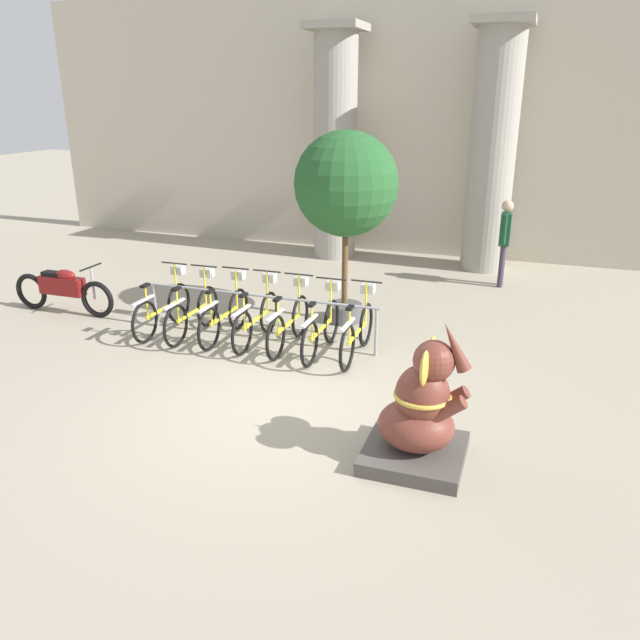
{
  "coord_description": "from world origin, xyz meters",
  "views": [
    {
      "loc": [
        2.78,
        -6.49,
        3.72
      ],
      "look_at": [
        0.33,
        0.56,
        1.0
      ],
      "focal_mm": 35.0,
      "sensor_mm": 36.0,
      "label": 1
    }
  ],
  "objects_px": {
    "bicycle_0": "(163,307)",
    "elephant_statue": "(420,415)",
    "bicycle_3": "(257,317)",
    "bicycle_6": "(358,331)",
    "bicycle_5": "(322,327)",
    "motorcycle": "(63,289)",
    "person_pedestrian": "(505,235)",
    "potted_tree": "(346,187)",
    "bicycle_2": "(225,314)",
    "bicycle_1": "(193,311)",
    "bicycle_4": "(289,322)"
  },
  "relations": [
    {
      "from": "bicycle_1",
      "to": "bicycle_6",
      "type": "relative_size",
      "value": 1.0
    },
    {
      "from": "bicycle_2",
      "to": "bicycle_4",
      "type": "bearing_deg",
      "value": -0.32
    },
    {
      "from": "potted_tree",
      "to": "bicycle_5",
      "type": "bearing_deg",
      "value": -86.18
    },
    {
      "from": "bicycle_3",
      "to": "person_pedestrian",
      "type": "distance_m",
      "value": 5.63
    },
    {
      "from": "person_pedestrian",
      "to": "potted_tree",
      "type": "bearing_deg",
      "value": -128.39
    },
    {
      "from": "bicycle_4",
      "to": "bicycle_5",
      "type": "height_order",
      "value": "same"
    },
    {
      "from": "bicycle_2",
      "to": "bicycle_6",
      "type": "relative_size",
      "value": 1.0
    },
    {
      "from": "bicycle_4",
      "to": "bicycle_6",
      "type": "xyz_separation_m",
      "value": [
        1.1,
        -0.03,
        0.0
      ]
    },
    {
      "from": "bicycle_4",
      "to": "potted_tree",
      "type": "height_order",
      "value": "potted_tree"
    },
    {
      "from": "bicycle_5",
      "to": "bicycle_0",
      "type": "bearing_deg",
      "value": 179.75
    },
    {
      "from": "bicycle_0",
      "to": "person_pedestrian",
      "type": "bearing_deg",
      "value": 41.59
    },
    {
      "from": "bicycle_6",
      "to": "potted_tree",
      "type": "distance_m",
      "value": 2.45
    },
    {
      "from": "bicycle_2",
      "to": "elephant_statue",
      "type": "xyz_separation_m",
      "value": [
        3.6,
        -2.54,
        0.14
      ]
    },
    {
      "from": "motorcycle",
      "to": "bicycle_2",
      "type": "bearing_deg",
      "value": -2.49
    },
    {
      "from": "elephant_statue",
      "to": "motorcycle",
      "type": "xyz_separation_m",
      "value": [
        -6.89,
        2.68,
        -0.1
      ]
    },
    {
      "from": "bicycle_1",
      "to": "person_pedestrian",
      "type": "distance_m",
      "value": 6.4
    },
    {
      "from": "bicycle_1",
      "to": "bicycle_3",
      "type": "distance_m",
      "value": 1.11
    },
    {
      "from": "bicycle_2",
      "to": "person_pedestrian",
      "type": "xyz_separation_m",
      "value": [
        3.97,
        4.44,
        0.65
      ]
    },
    {
      "from": "bicycle_0",
      "to": "bicycle_1",
      "type": "relative_size",
      "value": 1.0
    },
    {
      "from": "elephant_statue",
      "to": "potted_tree",
      "type": "distance_m",
      "value": 4.77
    },
    {
      "from": "bicycle_4",
      "to": "bicycle_0",
      "type": "bearing_deg",
      "value": -178.68
    },
    {
      "from": "bicycle_1",
      "to": "bicycle_2",
      "type": "distance_m",
      "value": 0.55
    },
    {
      "from": "elephant_statue",
      "to": "bicycle_2",
      "type": "bearing_deg",
      "value": 144.81
    },
    {
      "from": "potted_tree",
      "to": "bicycle_3",
      "type": "bearing_deg",
      "value": -125.79
    },
    {
      "from": "bicycle_2",
      "to": "motorcycle",
      "type": "bearing_deg",
      "value": 177.51
    },
    {
      "from": "bicycle_3",
      "to": "bicycle_6",
      "type": "xyz_separation_m",
      "value": [
        1.66,
        -0.04,
        0.0
      ]
    },
    {
      "from": "person_pedestrian",
      "to": "potted_tree",
      "type": "distance_m",
      "value": 4.07
    },
    {
      "from": "bicycle_0",
      "to": "bicycle_6",
      "type": "height_order",
      "value": "same"
    },
    {
      "from": "motorcycle",
      "to": "potted_tree",
      "type": "relative_size",
      "value": 0.66
    },
    {
      "from": "bicycle_5",
      "to": "motorcycle",
      "type": "height_order",
      "value": "bicycle_5"
    },
    {
      "from": "bicycle_3",
      "to": "motorcycle",
      "type": "height_order",
      "value": "bicycle_3"
    },
    {
      "from": "bicycle_5",
      "to": "potted_tree",
      "type": "xyz_separation_m",
      "value": [
        -0.1,
        1.47,
        1.88
      ]
    },
    {
      "from": "bicycle_1",
      "to": "bicycle_0",
      "type": "bearing_deg",
      "value": -179.26
    },
    {
      "from": "bicycle_0",
      "to": "motorcycle",
      "type": "distance_m",
      "value": 2.19
    },
    {
      "from": "person_pedestrian",
      "to": "bicycle_4",
      "type": "bearing_deg",
      "value": -122.76
    },
    {
      "from": "bicycle_1",
      "to": "motorcycle",
      "type": "distance_m",
      "value": 2.74
    },
    {
      "from": "bicycle_4",
      "to": "person_pedestrian",
      "type": "xyz_separation_m",
      "value": [
        2.86,
        4.45,
        0.65
      ]
    },
    {
      "from": "bicycle_0",
      "to": "potted_tree",
      "type": "height_order",
      "value": "potted_tree"
    },
    {
      "from": "bicycle_6",
      "to": "person_pedestrian",
      "type": "bearing_deg",
      "value": 68.55
    },
    {
      "from": "bicycle_5",
      "to": "bicycle_6",
      "type": "distance_m",
      "value": 0.55
    },
    {
      "from": "bicycle_1",
      "to": "bicycle_4",
      "type": "distance_m",
      "value": 1.66
    },
    {
      "from": "bicycle_1",
      "to": "bicycle_5",
      "type": "bearing_deg",
      "value": -0.5
    },
    {
      "from": "bicycle_3",
      "to": "elephant_statue",
      "type": "relative_size",
      "value": 1.03
    },
    {
      "from": "bicycle_0",
      "to": "elephant_statue",
      "type": "distance_m",
      "value": 5.32
    },
    {
      "from": "bicycle_6",
      "to": "bicycle_5",
      "type": "bearing_deg",
      "value": -176.28
    },
    {
      "from": "bicycle_6",
      "to": "elephant_statue",
      "type": "distance_m",
      "value": 2.87
    },
    {
      "from": "bicycle_4",
      "to": "person_pedestrian",
      "type": "bearing_deg",
      "value": 57.24
    },
    {
      "from": "bicycle_1",
      "to": "motorcycle",
      "type": "xyz_separation_m",
      "value": [
        -2.73,
        0.19,
        0.04
      ]
    },
    {
      "from": "bicycle_0",
      "to": "bicycle_3",
      "type": "bearing_deg",
      "value": 2.24
    },
    {
      "from": "bicycle_0",
      "to": "person_pedestrian",
      "type": "distance_m",
      "value": 6.81
    }
  ]
}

